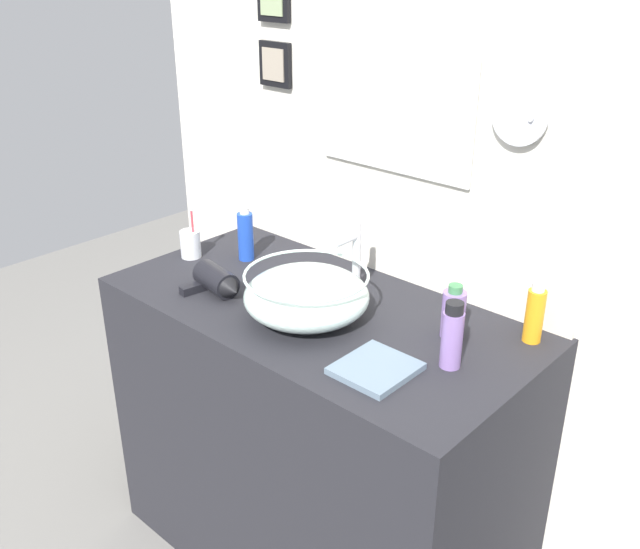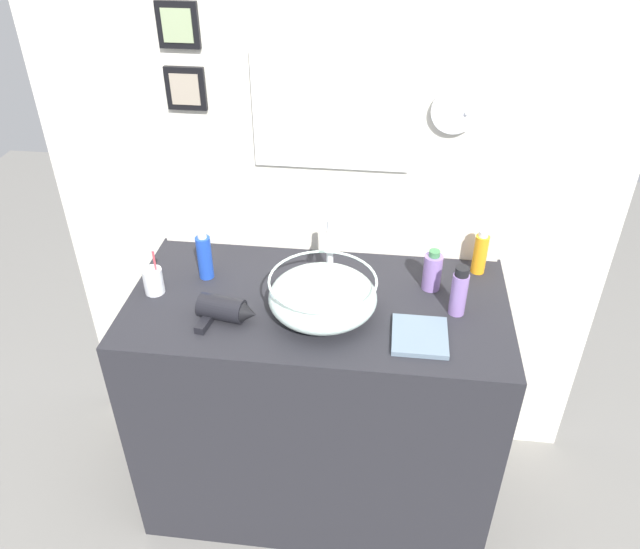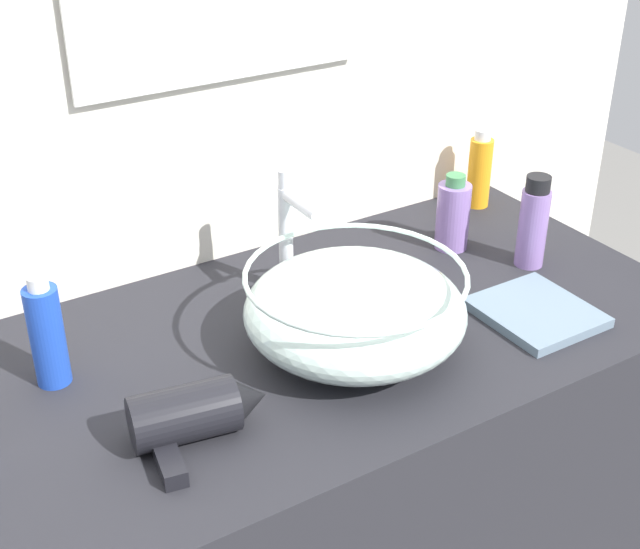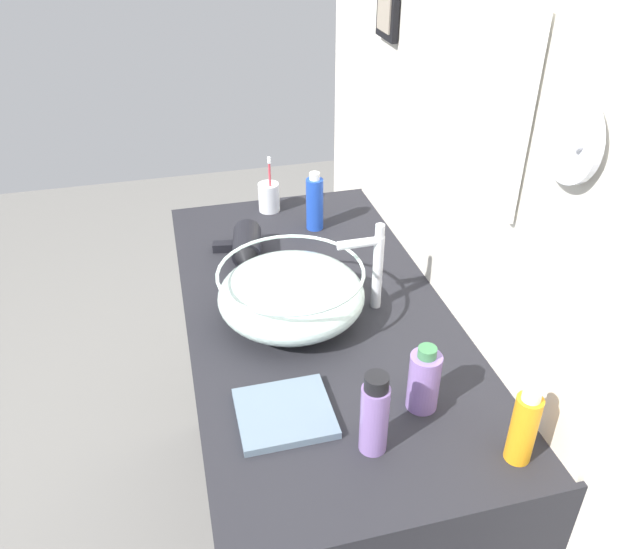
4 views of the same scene
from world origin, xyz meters
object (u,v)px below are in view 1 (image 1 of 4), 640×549
Objects in this scene: hair_drier at (218,282)px; lotion_bottle at (453,313)px; faucet at (354,254)px; toothbrush_cup at (191,244)px; soap_dispenser at (535,314)px; shampoo_bottle at (452,336)px; spray_bottle at (246,235)px; glass_bowl_sink at (306,295)px; hand_towel at (376,368)px.

hair_drier is 0.68m from lotion_bottle.
lotion_bottle is (0.34, -0.01, -0.06)m from faucet.
toothbrush_cup reaches higher than hair_drier.
hair_drier is 1.19× the size of soap_dispenser.
hair_drier is 0.72m from shampoo_bottle.
glass_bowl_sink is at bearing -20.94° from spray_bottle.
glass_bowl_sink is 2.08× the size of soap_dispenser.
hair_drier is at bearing -139.00° from faucet.
soap_dispenser reaches higher than lotion_bottle.
lotion_bottle is 0.85× the size of shampoo_bottle.
glass_bowl_sink is 1.74× the size of hair_drier.
hair_drier is (-0.29, -0.25, -0.09)m from faucet.
faucet is 1.37× the size of soap_dispenser.
lotion_bottle is (0.34, 0.18, -0.00)m from glass_bowl_sink.
shampoo_bottle is (0.41, 0.06, 0.01)m from glass_bowl_sink.
hand_towel is (0.30, -0.27, -0.12)m from faucet.
soap_dispenser is at bearing 62.11° from hand_towel.
toothbrush_cup is 1.11× the size of soap_dispenser.
soap_dispenser is (0.91, 0.14, -0.01)m from spray_bottle.
lotion_bottle is at bearing 21.21° from hair_drier.
shampoo_bottle is at bearing 50.37° from hand_towel.
spray_bottle reaches higher than lotion_bottle.
toothbrush_cup is at bearing -171.62° from lotion_bottle.
spray_bottle reaches higher than glass_bowl_sink.
soap_dispenser is (0.50, 0.30, 0.01)m from glass_bowl_sink.
soap_dispenser is 0.43m from hand_towel.
spray_bottle is 0.93m from soap_dispenser.
soap_dispenser reaches higher than glass_bowl_sink.
spray_bottle is 0.75m from lotion_bottle.
faucet is 0.40m from hair_drier.
hair_drier is at bearing -170.41° from shampoo_bottle.
glass_bowl_sink is 0.38m from lotion_bottle.
lotion_bottle is (0.63, 0.24, 0.03)m from hair_drier.
toothbrush_cup is 1.05× the size of shampoo_bottle.
hand_towel is at bearing -129.63° from shampoo_bottle.
shampoo_bottle is (0.71, 0.12, 0.04)m from hair_drier.
glass_bowl_sink is 1.97× the size of shampoo_bottle.
toothbrush_cup is (-0.56, 0.05, -0.02)m from glass_bowl_sink.
spray_bottle is (-0.12, 0.22, 0.04)m from hair_drier.
faucet is at bearing -168.01° from soap_dispenser.
shampoo_bottle is at bearing 7.97° from glass_bowl_sink.
glass_bowl_sink is 1.93× the size of spray_bottle.
toothbrush_cup is at bearing -179.61° from shampoo_bottle.
glass_bowl_sink reaches higher than hair_drier.
hand_towel is (-0.11, -0.14, -0.07)m from shampoo_bottle.
toothbrush_cup is (-0.56, -0.14, -0.08)m from faucet.
hair_drier is at bearing -22.95° from toothbrush_cup.
hair_drier is 0.87m from soap_dispenser.
soap_dispenser is (0.79, 0.36, 0.04)m from hair_drier.
soap_dispenser is at bearing 30.86° from glass_bowl_sink.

